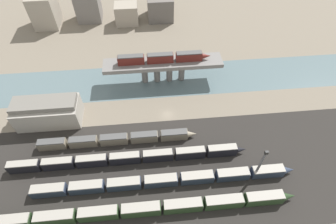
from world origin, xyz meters
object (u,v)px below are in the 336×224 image
train_yard_far (128,158)px  train_yard_near (125,211)px  signal_tower (260,164)px  train_yard_mid (165,180)px  train_yard_outer (117,139)px  warehouse_building (48,112)px  train_on_bridge (163,58)px

train_yard_far → train_yard_near: bearing=-93.1°
signal_tower → train_yard_mid: bearing=179.4°
train_yard_outer → warehouse_building: bearing=153.6°
train_yard_near → train_yard_mid: bearing=34.2°
train_on_bridge → warehouse_building: train_on_bridge is taller
train_yard_near → train_yard_outer: (-2.95, 25.48, -0.18)m
train_on_bridge → train_yard_mid: train_on_bridge is taller
train_on_bridge → signal_tower: signal_tower is taller
train_yard_outer → signal_tower: 47.82m
signal_tower → train_on_bridge: bearing=117.8°
train_on_bridge → train_yard_outer: (-18.80, -30.90, -10.15)m
train_yard_mid → signal_tower: 29.32m
train_yard_near → warehouse_building: (-28.14, 38.01, 2.94)m
train_yard_near → train_yard_outer: 25.65m
train_on_bridge → signal_tower: (25.42, -48.19, -4.44)m
train_yard_near → signal_tower: (41.28, 8.20, 5.54)m
train_yard_mid → warehouse_building: 50.34m
train_yard_outer → signal_tower: size_ratio=3.74×
train_yard_far → warehouse_building: size_ratio=3.42×
train_yard_near → warehouse_building: warehouse_building is taller
warehouse_building → train_yard_mid: bearing=-35.9°
train_yard_mid → signal_tower: (28.74, -0.32, 5.78)m
train_yard_near → train_yard_far: 17.41m
train_yard_near → train_yard_far: bearing=86.9°
warehouse_building → signal_tower: size_ratio=1.55×
train_yard_mid → train_yard_outer: bearing=132.4°
train_on_bridge → train_yard_mid: (-3.32, -47.86, -10.21)m
train_on_bridge → train_yard_mid: size_ratio=0.46×
train_on_bridge → train_yard_near: 59.41m
train_yard_mid → train_yard_outer: (-15.48, 16.96, 0.06)m
train_yard_far → warehouse_building: (-29.07, 20.62, 2.87)m
train_yard_mid → train_yard_far: size_ratio=1.05×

